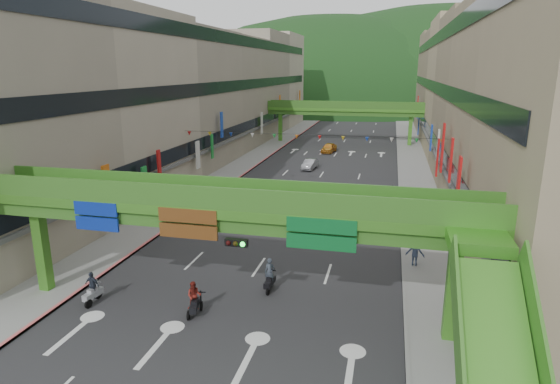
{
  "coord_description": "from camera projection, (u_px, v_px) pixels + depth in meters",
  "views": [
    {
      "loc": [
        7.76,
        -14.94,
        12.47
      ],
      "look_at": [
        0.0,
        18.0,
        3.5
      ],
      "focal_mm": 30.0,
      "sensor_mm": 36.0,
      "label": 1
    }
  ],
  "objects": [
    {
      "name": "scooter_rider_near",
      "position": [
        270.0,
        276.0,
        26.84
      ],
      "size": [
        0.62,
        1.6,
        1.99
      ],
      "color": "black",
      "rests_on": "ground"
    },
    {
      "name": "hill_left",
      "position": [
        329.0,
        103.0,
        172.84
      ],
      "size": [
        168.0,
        140.0,
        112.0
      ],
      "primitive_type": "ellipsoid",
      "color": "#1C4419",
      "rests_on": "ground"
    },
    {
      "name": "curb_left",
      "position": [
        270.0,
        156.0,
        68.01
      ],
      "size": [
        0.2,
        140.0,
        0.18
      ],
      "primitive_type": "cube",
      "color": "#CC5959",
      "rests_on": "ground"
    },
    {
      "name": "building_row_left",
      "position": [
        204.0,
        90.0,
        67.79
      ],
      "size": [
        12.8,
        95.0,
        19.0
      ],
      "color": "#9E937F",
      "rests_on": "ground"
    },
    {
      "name": "sidewalk_right",
      "position": [
        412.0,
        162.0,
        63.56
      ],
      "size": [
        4.0,
        140.0,
        0.15
      ],
      "primitive_type": "cube",
      "color": "gray",
      "rests_on": "ground"
    },
    {
      "name": "hill_right",
      "position": [
        437.0,
        101.0,
        182.79
      ],
      "size": [
        208.0,
        176.0,
        128.0
      ],
      "primitive_type": "ellipsoid",
      "color": "#1C4419",
      "rests_on": "ground"
    },
    {
      "name": "overpass_far",
      "position": [
        344.0,
        112.0,
        78.75
      ],
      "size": [
        28.0,
        2.2,
        7.1
      ],
      "color": "#4C9E2D",
      "rests_on": "ground"
    },
    {
      "name": "overpass_near",
      "position": [
        239.0,
        224.0,
        22.5
      ],
      "size": [
        28.0,
        12.27,
        7.1
      ],
      "color": "#4C9E2D",
      "rests_on": "ground"
    },
    {
      "name": "scooter_rider_mid",
      "position": [
        194.0,
        298.0,
        24.17
      ],
      "size": [
        0.86,
        1.58,
        1.87
      ],
      "color": "black",
      "rests_on": "ground"
    },
    {
      "name": "road_slab",
      "position": [
        332.0,
        159.0,
        66.01
      ],
      "size": [
        18.0,
        140.0,
        0.02
      ],
      "primitive_type": "cube",
      "color": "#28282B",
      "rests_on": "ground"
    },
    {
      "name": "pedestrian_dark",
      "position": [
        437.0,
        204.0,
        41.02
      ],
      "size": [
        1.15,
        0.93,
        1.83
      ],
      "primitive_type": "imported",
      "rotation": [
        0.0,
        0.0,
        -0.53
      ],
      "color": "#25232B",
      "rests_on": "ground"
    },
    {
      "name": "car_silver",
      "position": [
        310.0,
        164.0,
        59.55
      ],
      "size": [
        1.72,
        3.92,
        1.25
      ],
      "primitive_type": "imported",
      "rotation": [
        0.0,
        0.0,
        -0.11
      ],
      "color": "#AAABB2",
      "rests_on": "ground"
    },
    {
      "name": "parked_scooter_row",
      "position": [
        386.0,
        202.0,
        42.99
      ],
      "size": [
        1.6,
        9.36,
        1.08
      ],
      "color": "black",
      "rests_on": "ground"
    },
    {
      "name": "pedestrian_red",
      "position": [
        448.0,
        237.0,
        33.27
      ],
      "size": [
        0.86,
        0.67,
        1.75
      ],
      "primitive_type": "imported",
      "rotation": [
        0.0,
        0.0,
        -0.01
      ],
      "color": "#A62C3D",
      "rests_on": "ground"
    },
    {
      "name": "curb_right",
      "position": [
        398.0,
        162.0,
        63.98
      ],
      "size": [
        0.2,
        140.0,
        0.18
      ],
      "primitive_type": "cube",
      "color": "gray",
      "rests_on": "ground"
    },
    {
      "name": "bunting_string",
      "position": [
        308.0,
        137.0,
        45.67
      ],
      "size": [
        26.0,
        0.36,
        0.47
      ],
      "color": "black",
      "rests_on": "ground"
    },
    {
      "name": "sidewalk_left",
      "position": [
        257.0,
        156.0,
        68.44
      ],
      "size": [
        4.0,
        140.0,
        0.15
      ],
      "primitive_type": "cube",
      "color": "gray",
      "rests_on": "ground"
    },
    {
      "name": "building_row_right",
      "position": [
        482.0,
        93.0,
        59.4
      ],
      "size": [
        12.8,
        95.0,
        19.0
      ],
      "color": "gray",
      "rests_on": "ground"
    },
    {
      "name": "car_yellow",
      "position": [
        329.0,
        148.0,
        71.36
      ],
      "size": [
        2.31,
        4.38,
        1.42
      ],
      "primitive_type": "imported",
      "rotation": [
        0.0,
        0.0,
        -0.16
      ],
      "color": "orange",
      "rests_on": "ground"
    },
    {
      "name": "scooter_rider_far",
      "position": [
        284.0,
        190.0,
        45.31
      ],
      "size": [
        0.93,
        1.59,
        2.08
      ],
      "color": "#860205",
      "rests_on": "ground"
    },
    {
      "name": "pedestrian_blue",
      "position": [
        415.0,
        254.0,
        30.05
      ],
      "size": [
        0.94,
        0.69,
        1.84
      ],
      "primitive_type": "imported",
      "rotation": [
        0.0,
        0.0,
        2.98
      ],
      "color": "#323C58",
      "rests_on": "ground"
    },
    {
      "name": "scooter_rider_left",
      "position": [
        92.0,
        288.0,
        25.39
      ],
      "size": [
        0.92,
        1.6,
        1.85
      ],
      "color": "#95979E",
      "rests_on": "ground"
    }
  ]
}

